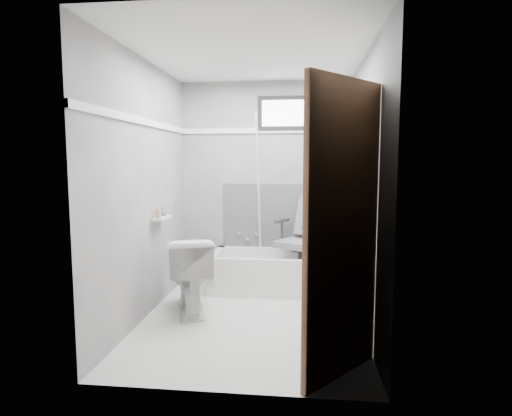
# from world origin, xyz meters

# --- Properties ---
(floor) EXTENTS (2.60, 2.60, 0.00)m
(floor) POSITION_xyz_m (0.00, 0.00, 0.00)
(floor) COLOR silver
(floor) RESTS_ON ground
(ceiling) EXTENTS (2.60, 2.60, 0.00)m
(ceiling) POSITION_xyz_m (0.00, 0.00, 2.40)
(ceiling) COLOR silver
(ceiling) RESTS_ON floor
(wall_back) EXTENTS (2.00, 0.02, 2.40)m
(wall_back) POSITION_xyz_m (0.00, 1.30, 1.20)
(wall_back) COLOR slate
(wall_back) RESTS_ON floor
(wall_front) EXTENTS (2.00, 0.02, 2.40)m
(wall_front) POSITION_xyz_m (0.00, -1.30, 1.20)
(wall_front) COLOR slate
(wall_front) RESTS_ON floor
(wall_left) EXTENTS (0.02, 2.60, 2.40)m
(wall_left) POSITION_xyz_m (-1.00, 0.00, 1.20)
(wall_left) COLOR slate
(wall_left) RESTS_ON floor
(wall_right) EXTENTS (0.02, 2.60, 2.40)m
(wall_right) POSITION_xyz_m (1.00, 0.00, 1.20)
(wall_right) COLOR slate
(wall_right) RESTS_ON floor
(bathtub) EXTENTS (1.50, 0.70, 0.42)m
(bathtub) POSITION_xyz_m (0.18, 0.93, 0.21)
(bathtub) COLOR white
(bathtub) RESTS_ON floor
(office_chair) EXTENTS (0.75, 0.75, 0.96)m
(office_chair) POSITION_xyz_m (0.44, 0.98, 0.60)
(office_chair) COLOR slate
(office_chair) RESTS_ON bathtub
(toilet) EXTENTS (0.64, 0.84, 0.74)m
(toilet) POSITION_xyz_m (-0.62, 0.12, 0.37)
(toilet) COLOR white
(toilet) RESTS_ON floor
(door) EXTENTS (0.78, 0.78, 2.00)m
(door) POSITION_xyz_m (0.98, -1.28, 1.00)
(door) COLOR brown
(door) RESTS_ON floor
(window) EXTENTS (0.66, 0.04, 0.40)m
(window) POSITION_xyz_m (0.25, 1.29, 2.02)
(window) COLOR black
(window) RESTS_ON wall_back
(backerboard) EXTENTS (1.50, 0.02, 0.78)m
(backerboard) POSITION_xyz_m (0.25, 1.29, 0.80)
(backerboard) COLOR #4C4C4F
(backerboard) RESTS_ON wall_back
(trim_back) EXTENTS (2.00, 0.02, 0.06)m
(trim_back) POSITION_xyz_m (0.00, 1.29, 1.82)
(trim_back) COLOR white
(trim_back) RESTS_ON wall_back
(trim_left) EXTENTS (0.02, 2.60, 0.06)m
(trim_left) POSITION_xyz_m (-0.99, 0.00, 1.82)
(trim_left) COLOR white
(trim_left) RESTS_ON wall_left
(pole) EXTENTS (0.02, 0.60, 1.87)m
(pole) POSITION_xyz_m (-0.05, 1.06, 1.05)
(pole) COLOR silver
(pole) RESTS_ON bathtub
(shelf) EXTENTS (0.10, 0.32, 0.02)m
(shelf) POSITION_xyz_m (-0.93, 0.25, 0.90)
(shelf) COLOR silver
(shelf) RESTS_ON wall_left
(soap_bottle_a) EXTENTS (0.05, 0.05, 0.10)m
(soap_bottle_a) POSITION_xyz_m (-0.94, 0.17, 0.97)
(soap_bottle_a) COLOR tan
(soap_bottle_a) RESTS_ON shelf
(soap_bottle_b) EXTENTS (0.08, 0.08, 0.09)m
(soap_bottle_b) POSITION_xyz_m (-0.94, 0.31, 0.96)
(soap_bottle_b) COLOR #466381
(soap_bottle_b) RESTS_ON shelf
(faucet) EXTENTS (0.26, 0.10, 0.16)m
(faucet) POSITION_xyz_m (-0.20, 1.27, 0.55)
(faucet) COLOR silver
(faucet) RESTS_ON wall_back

